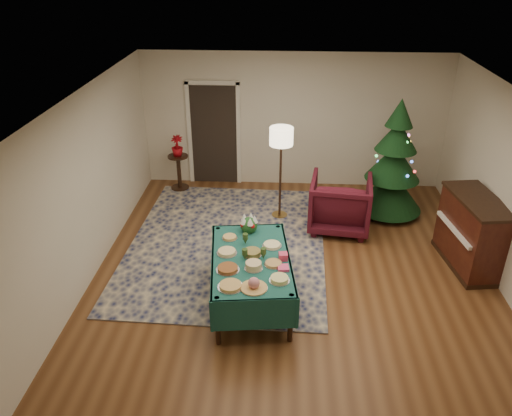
# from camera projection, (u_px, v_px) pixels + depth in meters

# --- Properties ---
(room_shell) EXTENTS (7.00, 7.00, 7.00)m
(room_shell) POSITION_uv_depth(u_px,v_px,m) (296.00, 200.00, 6.81)
(room_shell) COLOR #593319
(room_shell) RESTS_ON ground
(doorway) EXTENTS (1.08, 0.04, 2.16)m
(doorway) POSITION_uv_depth(u_px,v_px,m) (214.00, 132.00, 10.09)
(doorway) COLOR black
(doorway) RESTS_ON ground
(rug) EXTENTS (3.34, 4.30, 0.02)m
(rug) POSITION_uv_depth(u_px,v_px,m) (228.00, 243.00, 8.38)
(rug) COLOR #121A46
(rug) RESTS_ON ground
(buffet_table) EXTENTS (1.28, 1.95, 0.72)m
(buffet_table) POSITION_uv_depth(u_px,v_px,m) (251.00, 267.00, 6.75)
(buffet_table) COLOR black
(buffet_table) RESTS_ON ground
(platter_0) EXTENTS (0.32, 0.32, 0.04)m
(platter_0) POSITION_uv_depth(u_px,v_px,m) (230.00, 286.00, 6.10)
(platter_0) COLOR silver
(platter_0) RESTS_ON buffet_table
(platter_1) EXTENTS (0.34, 0.34, 0.15)m
(platter_1) POSITION_uv_depth(u_px,v_px,m) (254.00, 285.00, 6.06)
(platter_1) COLOR silver
(platter_1) RESTS_ON buffet_table
(platter_2) EXTENTS (0.26, 0.26, 0.06)m
(platter_2) POSITION_uv_depth(u_px,v_px,m) (279.00, 279.00, 6.21)
(platter_2) COLOR silver
(platter_2) RESTS_ON buffet_table
(platter_3) EXTENTS (0.31, 0.31, 0.05)m
(platter_3) POSITION_uv_depth(u_px,v_px,m) (228.00, 269.00, 6.42)
(platter_3) COLOR silver
(platter_3) RESTS_ON buffet_table
(platter_4) EXTENTS (0.24, 0.24, 0.10)m
(platter_4) POSITION_uv_depth(u_px,v_px,m) (253.00, 266.00, 6.44)
(platter_4) COLOR silver
(platter_4) RESTS_ON buffet_table
(platter_5) EXTENTS (0.25, 0.25, 0.04)m
(platter_5) POSITION_uv_depth(u_px,v_px,m) (273.00, 264.00, 6.53)
(platter_5) COLOR silver
(platter_5) RESTS_ON buffet_table
(platter_6) EXTENTS (0.28, 0.28, 0.05)m
(platter_6) POSITION_uv_depth(u_px,v_px,m) (227.00, 252.00, 6.77)
(platter_6) COLOR silver
(platter_6) RESTS_ON buffet_table
(platter_7) EXTENTS (0.27, 0.27, 0.07)m
(platter_7) POSITION_uv_depth(u_px,v_px,m) (252.00, 253.00, 6.74)
(platter_7) COLOR silver
(platter_7) RESTS_ON buffet_table
(platter_8) EXTENTS (0.27, 0.27, 0.04)m
(platter_8) POSITION_uv_depth(u_px,v_px,m) (272.00, 245.00, 6.94)
(platter_8) COLOR silver
(platter_8) RESTS_ON buffet_table
(platter_9) EXTENTS (0.22, 0.22, 0.04)m
(platter_9) POSITION_uv_depth(u_px,v_px,m) (230.00, 237.00, 7.13)
(platter_9) COLOR silver
(platter_9) RESTS_ON buffet_table
(goblet_0) EXTENTS (0.08, 0.08, 0.17)m
(goblet_0) POSITION_uv_depth(u_px,v_px,m) (245.00, 239.00, 6.96)
(goblet_0) COLOR #2D471E
(goblet_0) RESTS_ON buffet_table
(goblet_1) EXTENTS (0.08, 0.08, 0.17)m
(goblet_1) POSITION_uv_depth(u_px,v_px,m) (263.00, 253.00, 6.63)
(goblet_1) COLOR #2D471E
(goblet_1) RESTS_ON buffet_table
(goblet_2) EXTENTS (0.08, 0.08, 0.17)m
(goblet_2) POSITION_uv_depth(u_px,v_px,m) (245.00, 254.00, 6.61)
(goblet_2) COLOR #2D471E
(goblet_2) RESTS_ON buffet_table
(napkin_stack) EXTENTS (0.16, 0.16, 0.04)m
(napkin_stack) POSITION_uv_depth(u_px,v_px,m) (283.00, 268.00, 6.45)
(napkin_stack) COLOR #F4447A
(napkin_stack) RESTS_ON buffet_table
(gift_box) EXTENTS (0.13, 0.13, 0.10)m
(gift_box) POSITION_uv_depth(u_px,v_px,m) (283.00, 256.00, 6.63)
(gift_box) COLOR #DF3D65
(gift_box) RESTS_ON buffet_table
(centerpiece) EXTENTS (0.26, 0.26, 0.30)m
(centerpiece) POSITION_uv_depth(u_px,v_px,m) (249.00, 224.00, 7.26)
(centerpiece) COLOR #1E4C1E
(centerpiece) RESTS_ON buffet_table
(armchair) EXTENTS (1.13, 1.08, 1.05)m
(armchair) POSITION_uv_depth(u_px,v_px,m) (340.00, 201.00, 8.61)
(armchair) COLOR #450E1A
(armchair) RESTS_ON ground
(floor_lamp) EXTENTS (0.41, 0.41, 1.70)m
(floor_lamp) POSITION_uv_depth(u_px,v_px,m) (281.00, 142.00, 8.58)
(floor_lamp) COLOR #A57F3F
(floor_lamp) RESTS_ON ground
(side_table) EXTENTS (0.41, 0.41, 0.73)m
(side_table) POSITION_uv_depth(u_px,v_px,m) (179.00, 173.00, 10.12)
(side_table) COLOR black
(side_table) RESTS_ON ground
(potted_plant) EXTENTS (0.23, 0.41, 0.23)m
(potted_plant) POSITION_uv_depth(u_px,v_px,m) (177.00, 150.00, 9.89)
(potted_plant) COLOR #A60B14
(potted_plant) RESTS_ON side_table
(christmas_tree) EXTENTS (1.57, 1.57, 2.17)m
(christmas_tree) POSITION_uv_depth(u_px,v_px,m) (393.00, 164.00, 8.90)
(christmas_tree) COLOR black
(christmas_tree) RESTS_ON ground
(piano) EXTENTS (0.79, 1.39, 1.15)m
(piano) POSITION_uv_depth(u_px,v_px,m) (472.00, 233.00, 7.57)
(piano) COLOR black
(piano) RESTS_ON ground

